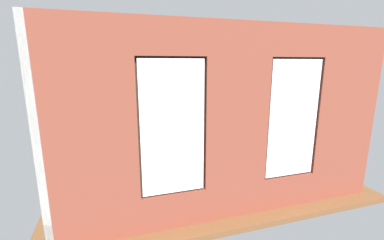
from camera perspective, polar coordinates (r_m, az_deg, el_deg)
ground_plane at (r=6.86m, az=-0.71°, el=-9.35°), size 6.20×5.93×0.10m
brick_wall_with_windows at (r=4.08m, az=9.78°, el=-1.49°), size 5.60×0.30×3.10m
white_wall_right at (r=6.04m, az=-26.01°, el=2.17°), size 0.10×4.93×3.10m
couch_by_window at (r=4.83m, az=-2.17°, el=-14.26°), size 2.03×0.87×0.80m
couch_left at (r=7.37m, az=15.78°, el=-5.13°), size 0.98×1.97×0.80m
coffee_table at (r=6.42m, az=-1.08°, el=-7.01°), size 1.31×0.74×0.41m
cup_ceramic at (r=6.32m, az=0.06°, el=-6.41°), size 0.07×0.07×0.09m
candle_jar at (r=6.19m, az=-4.30°, el=-6.80°), size 0.08×0.08×0.10m
table_plant_small at (r=6.41m, az=-2.73°, el=-5.44°), size 0.14×0.14×0.22m
remote_gray at (r=6.40m, az=-1.09°, el=-6.47°), size 0.16×0.15×0.02m
remote_silver at (r=6.62m, az=1.60°, el=-5.82°), size 0.18×0.10×0.02m
media_console at (r=6.54m, az=-22.02°, el=-8.78°), size 1.28×0.42×0.46m
tv_flatscreen at (r=6.35m, az=-22.49°, el=-3.34°), size 1.16×0.20×0.82m
papasan_chair at (r=8.32m, az=-8.96°, el=-2.06°), size 1.04×1.04×0.67m
potted_plant_corner_near_left at (r=9.18m, az=9.23°, el=1.68°), size 0.95×1.06×1.37m
potted_plant_beside_window_right at (r=4.48m, az=-19.26°, el=-13.24°), size 1.16×1.14×1.05m
potted_plant_by_left_couch at (r=8.30m, az=8.25°, el=-1.32°), size 0.46×0.46×0.79m
potted_plant_near_tv at (r=5.36m, az=-17.27°, el=-8.98°), size 0.74×0.80×1.17m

